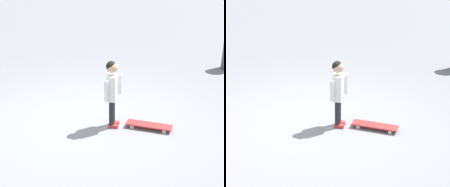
% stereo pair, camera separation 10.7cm
% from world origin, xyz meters
% --- Properties ---
extents(ground_plane, '(50.00, 50.00, 0.00)m').
position_xyz_m(ground_plane, '(0.00, 0.00, 0.00)').
color(ground_plane, gray).
extents(child_person, '(0.34, 0.28, 1.06)m').
position_xyz_m(child_person, '(-0.44, 0.31, 0.66)').
color(child_person, black).
rests_on(child_person, ground).
extents(skateboard, '(0.69, 0.57, 0.07)m').
position_xyz_m(skateboard, '(-0.95, 0.58, 0.06)').
color(skateboard, '#B22D2D').
rests_on(skateboard, ground).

